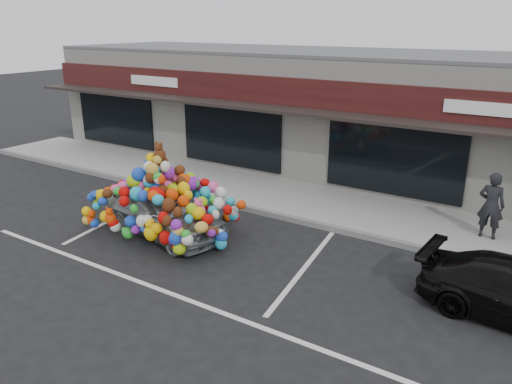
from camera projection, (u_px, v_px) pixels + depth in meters
The scene contains 9 objects.
ground at pixel (202, 243), 12.62m from camera, with size 90.00×90.00×0.00m, color black.
shop_building at pixel (342, 111), 18.63m from camera, with size 24.00×7.20×4.31m.
sidewalk at pixel (282, 196), 15.77m from camera, with size 26.00×3.00×0.15m, color gray.
kerb at pixel (256, 211), 14.58m from camera, with size 26.00×0.18×0.16m, color slate.
parking_stripe_left at pixel (120, 215), 14.42m from camera, with size 0.12×4.40×0.01m, color silver.
parking_stripe_mid at pixel (304, 268), 11.34m from camera, with size 0.12×4.40×0.01m, color silver.
lane_line at pixel (209, 308), 9.76m from camera, with size 14.00×0.12×0.01m, color silver.
toy_car at pixel (164, 205), 12.92m from camera, with size 2.76×4.31×2.35m.
pedestrian_a at pixel (491, 205), 12.34m from camera, with size 0.62×0.41×1.70m, color black.
Camera 1 is at (7.40, -8.94, 5.31)m, focal length 35.00 mm.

